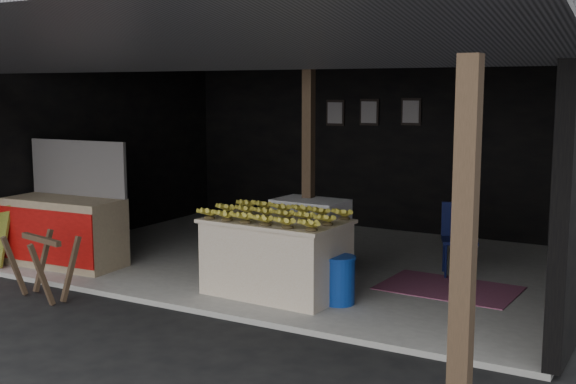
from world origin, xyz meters
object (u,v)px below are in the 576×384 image
Objects in this scene: white_crate at (310,238)px; sawhorse at (42,260)px; plastic_chair at (459,233)px; neighbor_stall at (65,228)px; banana_table at (276,257)px; water_barrel at (339,281)px.

sawhorse is at bearing -131.97° from white_crate.
neighbor_stall is at bearing -177.22° from plastic_chair.
white_crate reaches higher than sawhorse.
neighbor_stall is at bearing -173.78° from banana_table.
white_crate is 1.94× the size of water_barrel.
water_barrel is (0.81, -0.87, -0.23)m from white_crate.
plastic_chair is at bearing 52.32° from sawhorse.
neighbor_stall is (-3.02, -0.19, 0.06)m from banana_table.
white_crate is (-0.05, 0.89, 0.04)m from banana_table.
water_barrel is (2.99, 1.29, -0.15)m from sawhorse.
neighbor_stall is at bearing 138.32° from sawhorse.
neighbor_stall is 1.34m from sawhorse.
neighbor_stall is at bearing -156.74° from white_crate.
banana_table is at bearing -83.70° from white_crate.
white_crate is at bearing 56.94° from sawhorse.
banana_table is at bearing 42.02° from sawhorse.
plastic_chair is (4.51, 2.05, 0.04)m from neighbor_stall.
plastic_chair is at bearing 35.56° from white_crate.
neighbor_stall reaches higher than sawhorse.
white_crate is 3.07m from sawhorse.
banana_table reaches higher than sawhorse.
plastic_chair reaches higher than water_barrel.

